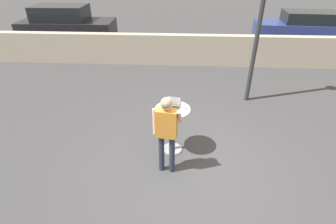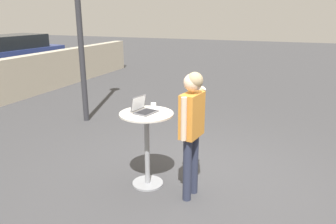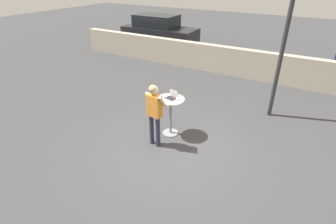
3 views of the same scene
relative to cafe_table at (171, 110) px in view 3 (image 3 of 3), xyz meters
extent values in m
plane|color=#3D3D3F|center=(0.35, -0.61, -0.72)|extent=(50.00, 50.00, 0.00)
cube|color=#B2A893|center=(0.35, 5.36, -0.13)|extent=(16.99, 0.35, 1.17)
cylinder|color=gray|center=(0.00, 0.00, -0.71)|extent=(0.43, 0.43, 0.03)
cylinder|color=gray|center=(0.00, 0.00, -0.19)|extent=(0.07, 0.07, 1.01)
cylinder|color=beige|center=(0.00, 0.00, 0.33)|extent=(0.72, 0.72, 0.02)
cube|color=#515156|center=(0.00, 0.00, 0.35)|extent=(0.33, 0.28, 0.02)
cube|color=black|center=(0.00, 0.00, 0.36)|extent=(0.29, 0.23, 0.00)
cube|color=#515156|center=(0.03, 0.13, 0.45)|extent=(0.30, 0.11, 0.20)
cube|color=white|center=(0.03, 0.12, 0.46)|extent=(0.27, 0.09, 0.18)
cylinder|color=white|center=(0.21, -0.01, 0.38)|extent=(0.08, 0.08, 0.08)
torus|color=white|center=(0.26, -0.01, 0.38)|extent=(0.04, 0.01, 0.04)
cylinder|color=#282D42|center=(-0.18, -0.64, -0.30)|extent=(0.11, 0.11, 0.84)
cylinder|color=#282D42|center=(0.02, -0.67, -0.30)|extent=(0.11, 0.11, 0.84)
cube|color=orange|center=(-0.08, -0.66, 0.40)|extent=(0.40, 0.24, 0.56)
sphere|color=beige|center=(-0.08, -0.66, 0.82)|extent=(0.22, 0.22, 0.22)
sphere|color=#9E8966|center=(-0.08, -0.68, 0.84)|extent=(0.20, 0.20, 0.20)
cylinder|color=beige|center=(-0.30, -0.62, 0.42)|extent=(0.07, 0.07, 0.53)
cylinder|color=beige|center=(0.15, -0.61, 0.52)|extent=(0.11, 0.32, 0.41)
cube|color=black|center=(-5.47, 8.15, -0.05)|extent=(4.49, 1.86, 0.75)
cube|color=black|center=(-5.69, 8.14, 0.66)|extent=(2.48, 1.61, 0.68)
cylinder|color=black|center=(-4.10, 9.02, -0.39)|extent=(0.65, 0.23, 0.65)
cylinder|color=black|center=(-4.07, 7.33, -0.39)|extent=(0.65, 0.23, 0.65)
cylinder|color=black|center=(-6.86, 8.96, -0.39)|extent=(0.65, 0.23, 0.65)
cylinder|color=black|center=(-6.83, 7.28, -0.39)|extent=(0.65, 0.23, 0.65)
cylinder|color=#2D2D33|center=(2.12, 2.49, 1.65)|extent=(0.12, 0.12, 4.73)
camera|label=1|loc=(0.18, -4.59, 3.02)|focal=28.00mm
camera|label=2|loc=(-3.77, -1.77, 1.62)|focal=35.00mm
camera|label=3|loc=(3.05, -5.28, 3.25)|focal=28.00mm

